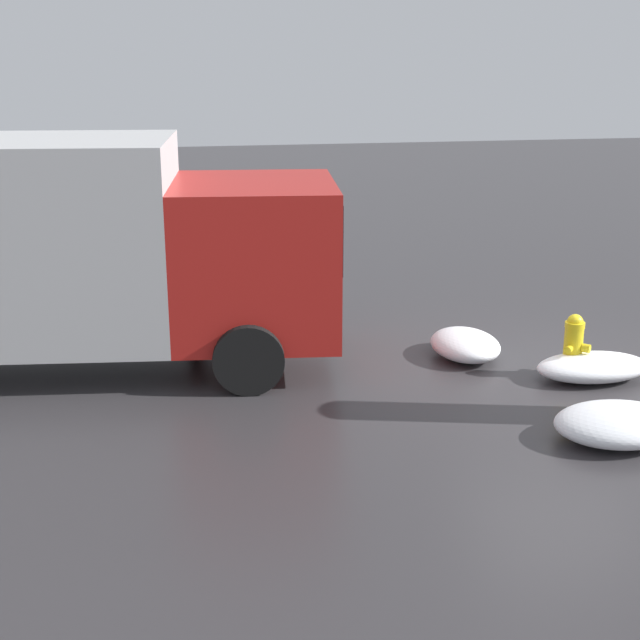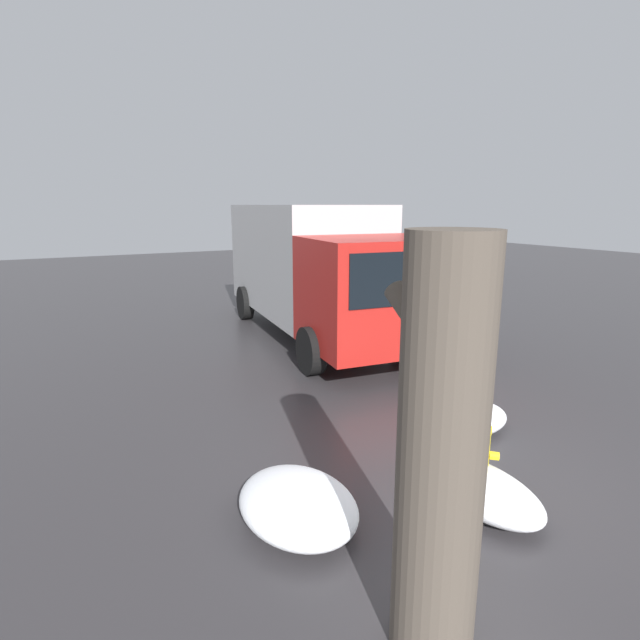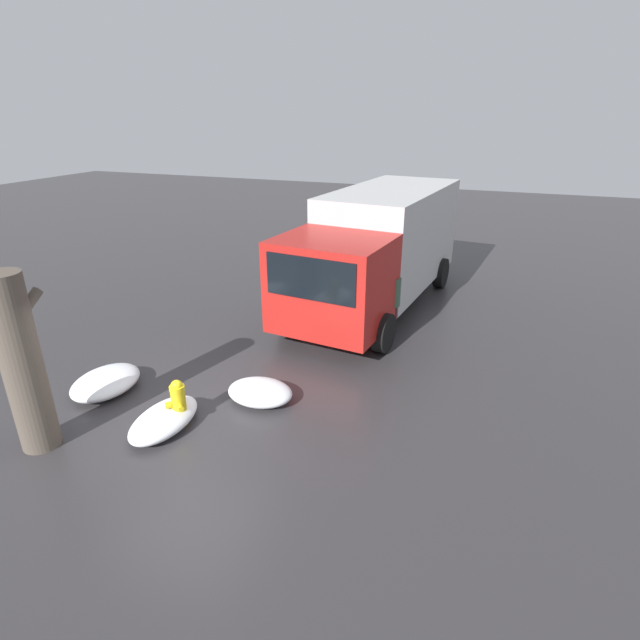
% 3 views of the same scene
% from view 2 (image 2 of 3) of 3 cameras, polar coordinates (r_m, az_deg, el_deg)
% --- Properties ---
extents(ground_plane, '(60.00, 60.00, 0.00)m').
position_cam_2_polar(ground_plane, '(6.09, 17.28, -17.86)').
color(ground_plane, '#333033').
extents(fire_hydrant, '(0.39, 0.39, 0.85)m').
position_cam_2_polar(fire_hydrant, '(5.87, 17.58, -14.21)').
color(fire_hydrant, yellow).
rests_on(fire_hydrant, ground_plane).
extents(tree_trunk, '(0.89, 0.59, 2.93)m').
position_cam_2_polar(tree_trunk, '(3.47, 13.63, -14.57)').
color(tree_trunk, brown).
rests_on(tree_trunk, ground_plane).
extents(delivery_truck, '(7.72, 3.36, 3.06)m').
position_cam_2_polar(delivery_truck, '(11.87, -0.40, 6.25)').
color(delivery_truck, red).
rests_on(delivery_truck, ground_plane).
extents(pedestrian, '(0.37, 0.37, 1.70)m').
position_cam_2_polar(pedestrian, '(10.77, 8.91, 1.41)').
color(pedestrian, '#23232D').
rests_on(pedestrian, ground_plane).
extents(snow_pile_by_hydrant, '(0.94, 1.25, 0.38)m').
position_cam_2_polar(snow_pile_by_hydrant, '(7.33, 16.29, -10.66)').
color(snow_pile_by_hydrant, white).
rests_on(snow_pile_by_hydrant, ground_plane).
extents(snow_pile_curbside, '(1.52, 0.86, 0.34)m').
position_cam_2_polar(snow_pile_curbside, '(5.76, 17.70, -17.82)').
color(snow_pile_curbside, white).
rests_on(snow_pile_curbside, ground_plane).
extents(snow_pile_by_tree, '(1.45, 1.10, 0.38)m').
position_cam_2_polar(snow_pile_by_tree, '(5.23, -2.58, -20.28)').
color(snow_pile_by_tree, white).
rests_on(snow_pile_by_tree, ground_plane).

